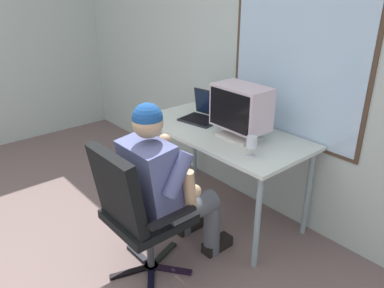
% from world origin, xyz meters
% --- Properties ---
extents(wall_rear, '(5.89, 0.08, 2.79)m').
position_xyz_m(wall_rear, '(0.01, 2.39, 1.39)').
color(wall_rear, '#B6C4BD').
rests_on(wall_rear, ground).
extents(desk, '(1.44, 0.71, 0.76)m').
position_xyz_m(desk, '(-0.13, 1.98, 0.69)').
color(desk, '#83999F').
rests_on(desk, ground).
extents(office_chair, '(0.58, 0.57, 0.96)m').
position_xyz_m(office_chair, '(0.08, 1.02, 0.54)').
color(office_chair, black).
rests_on(office_chair, ground).
extents(person_seated, '(0.53, 0.72, 1.20)m').
position_xyz_m(person_seated, '(0.08, 1.27, 0.63)').
color(person_seated, '#4E525B').
rests_on(person_seated, ground).
extents(crt_monitor, '(0.42, 0.26, 0.40)m').
position_xyz_m(crt_monitor, '(0.06, 1.99, 0.99)').
color(crt_monitor, beige).
rests_on(crt_monitor, desk).
extents(laptop, '(0.36, 0.33, 0.24)m').
position_xyz_m(laptop, '(-0.41, 2.06, 0.82)').
color(laptop, '#212329').
rests_on(laptop, desk).
extents(wine_glass, '(0.07, 0.07, 0.14)m').
position_xyz_m(wine_glass, '(0.35, 1.80, 0.85)').
color(wine_glass, silver).
rests_on(wine_glass, desk).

